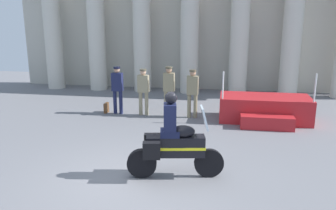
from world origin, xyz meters
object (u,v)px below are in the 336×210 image
officer_in_row_3 (193,90)px  briefcase_on_ground (106,108)px  officer_in_row_1 (143,88)px  motorcycle_with_rider (172,143)px  officer_in_row_0 (117,86)px  reviewing_stand (264,109)px  officer_in_row_2 (169,87)px

officer_in_row_3 → briefcase_on_ground: bearing=-0.1°
officer_in_row_1 → officer_in_row_3: bearing=-178.9°
officer_in_row_1 → motorcycle_with_rider: size_ratio=0.80×
officer_in_row_0 → briefcase_on_ground: (-0.47, 0.06, -0.83)m
officer_in_row_1 → motorcycle_with_rider: 5.09m
reviewing_stand → officer_in_row_0: reviewing_stand is taller
motorcycle_with_rider → briefcase_on_ground: motorcycle_with_rider is taller
officer_in_row_0 → officer_in_row_1: size_ratio=1.03×
officer_in_row_0 → officer_in_row_2: bearing=-179.2°
officer_in_row_0 → officer_in_row_1: 0.97m
officer_in_row_2 → briefcase_on_ground: bearing=-0.3°
reviewing_stand → officer_in_row_0: 5.19m
officer_in_row_0 → officer_in_row_3: size_ratio=1.02×
officer_in_row_1 → briefcase_on_ground: (-1.44, 0.09, -0.80)m
officer_in_row_2 → motorcycle_with_rider: bearing=102.6°
reviewing_stand → briefcase_on_ground: reviewing_stand is taller
motorcycle_with_rider → reviewing_stand: bearing=52.9°
officer_in_row_2 → officer_in_row_3: size_ratio=1.05×
motorcycle_with_rider → briefcase_on_ground: 5.86m
motorcycle_with_rider → officer_in_row_1: bearing=100.3°
officer_in_row_1 → officer_in_row_2: bearing=-178.4°
officer_in_row_2 → motorcycle_with_rider: 4.84m
officer_in_row_0 → officer_in_row_2: size_ratio=0.97×
motorcycle_with_rider → officer_in_row_3: bearing=80.2°
reviewing_stand → officer_in_row_1: bearing=179.6°
officer_in_row_1 → officer_in_row_3: size_ratio=0.99×
reviewing_stand → motorcycle_with_rider: 5.32m
officer_in_row_3 → briefcase_on_ground: size_ratio=4.68×
officer_in_row_2 → officer_in_row_3: (0.83, -0.02, -0.05)m
reviewing_stand → officer_in_row_3: reviewing_stand is taller
officer_in_row_2 → briefcase_on_ground: size_ratio=4.90×
briefcase_on_ground → officer_in_row_1: bearing=-3.7°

